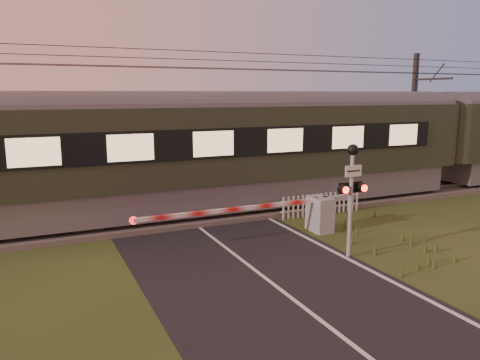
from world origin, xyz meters
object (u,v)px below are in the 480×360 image
crossing_signal (352,180)px  catenary_mast (414,116)px  boom_gate (311,213)px  picket_fence (321,204)px  train (434,139)px

crossing_signal → catenary_mast: (10.41, 8.36, 1.23)m
boom_gate → picket_fence: bearing=47.3°
train → picket_fence: 8.10m
boom_gate → picket_fence: size_ratio=2.10×
picket_fence → crossing_signal: bearing=-114.7°
boom_gate → catenary_mast: catenary_mast is taller
picket_fence → train: bearing=14.0°
train → boom_gate: (-9.25, -3.66, -1.79)m
crossing_signal → boom_gate: bearing=82.6°
crossing_signal → picket_fence: crossing_signal is taller
crossing_signal → picket_fence: 5.01m
catenary_mast → picket_fence: bearing=-154.0°
crossing_signal → catenary_mast: catenary_mast is taller
catenary_mast → boom_gate: bearing=-149.7°
picket_fence → catenary_mast: (8.46, 4.12, 3.02)m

